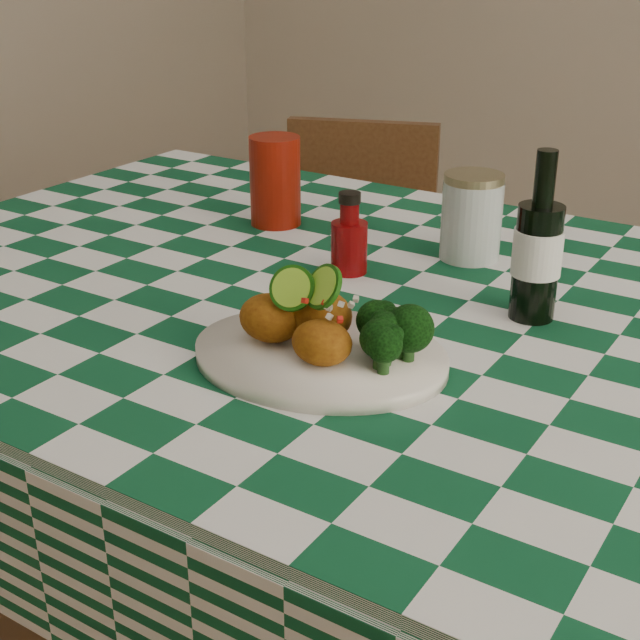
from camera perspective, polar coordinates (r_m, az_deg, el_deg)
The scene contains 9 objects.
dining_table at distance 1.42m, azimuth 3.43°, elevation -13.51°, with size 1.66×1.06×0.79m, color #0D4928, non-canonical shape.
plate at distance 1.04m, azimuth 0.00°, elevation -2.31°, with size 0.30×0.24×0.02m, color white, non-canonical shape.
fried_chicken_pile at distance 1.02m, azimuth -0.38°, elevation 0.63°, with size 0.15×0.11×0.09m, color #8F550D, non-canonical shape.
broccoli_side at distance 1.00m, azimuth 4.18°, elevation -0.94°, with size 0.09×0.09×0.07m, color black, non-canonical shape.
red_tumbler at distance 1.52m, azimuth -2.88°, elevation 8.88°, with size 0.09×0.09×0.15m, color maroon.
ketchup_bottle at distance 1.30m, azimuth 1.89°, elevation 5.59°, with size 0.05×0.05×0.12m, color #6E0507, non-canonical shape.
mason_jar at distance 1.37m, azimuth 9.67°, elevation 6.53°, with size 0.09×0.09×0.13m, color #B2BCBA, non-canonical shape.
beer_bottle at distance 1.16m, azimuth 13.84°, elevation 5.20°, with size 0.06×0.06×0.22m, color black, non-canonical shape.
wooden_chair_left at distance 2.18m, azimuth 1.79°, elevation 1.14°, with size 0.37×0.39×0.82m, color #472814, non-canonical shape.
Camera 1 is at (0.54, -0.99, 1.26)m, focal length 50.00 mm.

